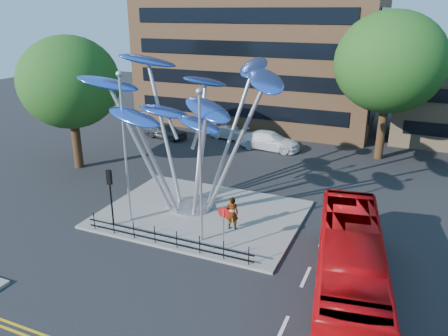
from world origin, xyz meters
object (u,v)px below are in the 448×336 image
at_px(street_lamp_right, 200,154).
at_px(parked_car_left, 166,131).
at_px(tree_left, 69,83).
at_px(parked_car_right, 270,141).
at_px(tree_right, 390,63).
at_px(red_bus, 349,267).
at_px(leaf_sculpture, 188,102).
at_px(parked_car_mid, 231,133).
at_px(no_entry_sign_island, 224,221).
at_px(pedestrian, 232,213).
at_px(street_lamp_left, 124,136).
at_px(traffic_light_island, 110,186).

bearing_deg(street_lamp_right, parked_car_left, 125.94).
height_order(tree_left, parked_car_right, tree_left).
xyz_separation_m(tree_right, tree_left, (-22.00, -12.00, -1.24)).
xyz_separation_m(red_bus, parked_car_left, (-20.43, 19.03, -0.83)).
relative_size(leaf_sculpture, parked_car_right, 2.29).
xyz_separation_m(street_lamp_right, parked_car_left, (-12.43, 17.14, -4.34)).
xyz_separation_m(parked_car_left, parked_car_mid, (6.08, 2.15, -0.10)).
bearing_deg(street_lamp_right, no_entry_sign_island, -17.87).
bearing_deg(pedestrian, street_lamp_left, -4.62).
distance_m(tree_right, traffic_light_island, 24.06).
relative_size(street_lamp_left, parked_car_right, 1.58).
bearing_deg(tree_right, leaf_sculpture, -123.31).
distance_m(street_lamp_left, parked_car_right, 18.10).
relative_size(pedestrian, parked_car_left, 0.44).
relative_size(pedestrian, parked_car_mid, 0.49).
distance_m(street_lamp_right, red_bus, 8.94).
bearing_deg(no_entry_sign_island, street_lamp_left, 171.39).
relative_size(tree_right, street_lamp_left, 1.38).
height_order(tree_left, parked_car_mid, tree_left).
xyz_separation_m(traffic_light_island, red_bus, (13.50, -1.39, -1.03)).
bearing_deg(red_bus, street_lamp_right, 157.51).
xyz_separation_m(tree_right, leaf_sculpture, (-10.07, -15.32, -1.16)).
bearing_deg(traffic_light_island, parked_car_left, 111.44).
height_order(no_entry_sign_island, pedestrian, no_entry_sign_island).
height_order(street_lamp_right, traffic_light_island, street_lamp_right).
xyz_separation_m(pedestrian, parked_car_mid, (-7.36, 17.43, -0.47)).
distance_m(street_lamp_right, parked_car_right, 18.34).
bearing_deg(leaf_sculpture, tree_right, 56.69).
xyz_separation_m(no_entry_sign_island, parked_car_right, (-3.35, 18.22, -1.01)).
xyz_separation_m(tree_left, street_lamp_right, (14.50, -7.00, -1.70)).
relative_size(tree_right, parked_car_mid, 3.01).
distance_m(tree_left, street_lamp_left, 11.60).
bearing_deg(traffic_light_island, parked_car_mid, 92.46).
relative_size(tree_right, parked_car_right, 2.18).
bearing_deg(parked_car_left, red_bus, -123.62).
distance_m(street_lamp_right, traffic_light_island, 6.05).
xyz_separation_m(no_entry_sign_island, red_bus, (6.50, -1.40, -0.23)).
distance_m(traffic_light_island, parked_car_left, 19.04).
height_order(tree_left, pedestrian, tree_left).
xyz_separation_m(pedestrian, parked_car_left, (-13.43, 15.27, -0.37)).
xyz_separation_m(traffic_light_island, parked_car_left, (-6.93, 17.64, -1.86)).
bearing_deg(street_lamp_left, tree_right, 55.95).
height_order(street_lamp_right, parked_car_right, street_lamp_right).
height_order(tree_right, tree_left, tree_right).
distance_m(pedestrian, parked_car_mid, 18.92).
distance_m(street_lamp_left, red_bus, 13.74).
relative_size(leaf_sculpture, no_entry_sign_island, 5.19).
bearing_deg(parked_car_left, tree_right, -75.31).
distance_m(tree_right, street_lamp_left, 22.49).
height_order(street_lamp_right, red_bus, street_lamp_right).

